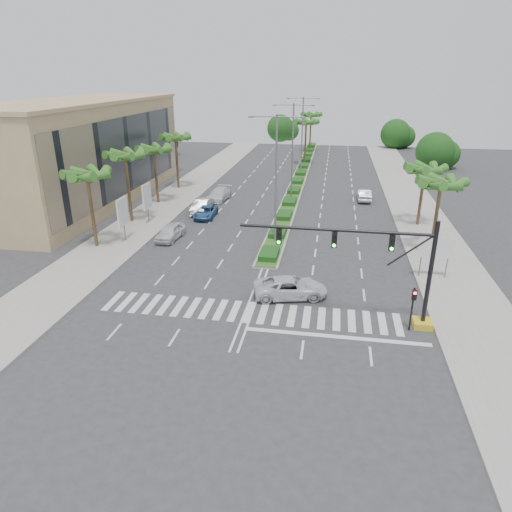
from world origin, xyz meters
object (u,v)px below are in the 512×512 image
at_px(car_parked_d, 219,194).
at_px(car_right, 364,195).
at_px(car_parked_a, 170,232).
at_px(car_parked_c, 206,212).
at_px(car_crossing, 290,287).
at_px(car_parked_b, 201,206).

relative_size(car_parked_d, car_right, 1.14).
xyz_separation_m(car_parked_a, car_parked_c, (1.49, 7.68, -0.13)).
distance_m(car_parked_c, car_crossing, 21.53).
distance_m(car_parked_b, car_parked_c, 2.07).
xyz_separation_m(car_parked_c, car_parked_d, (-0.36, 7.79, 0.13)).
height_order(car_parked_b, car_right, car_parked_b).
bearing_deg(car_parked_a, car_parked_d, 90.72).
distance_m(car_parked_a, car_parked_b, 9.50).
relative_size(car_crossing, car_right, 1.18).
bearing_deg(car_right, car_parked_a, 40.88).
bearing_deg(car_parked_d, car_right, 14.13).
bearing_deg(car_right, car_parked_d, 6.70).
height_order(car_parked_a, car_right, car_parked_a).
xyz_separation_m(car_parked_b, car_crossing, (12.49, -20.01, -0.05)).
bearing_deg(car_parked_c, car_parked_d, 91.06).
bearing_deg(car_parked_a, car_crossing, -34.15).
distance_m(car_parked_a, car_parked_d, 15.51).
bearing_deg(car_parked_c, car_crossing, -59.33).
xyz_separation_m(car_parked_a, car_parked_d, (1.13, 15.47, -0.00)).
relative_size(car_parked_a, car_crossing, 0.83).
height_order(car_parked_a, car_parked_c, car_parked_a).
xyz_separation_m(car_crossing, car_right, (6.65, 28.90, 0.01)).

